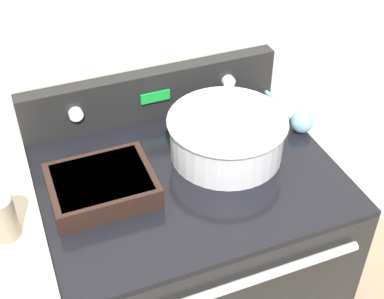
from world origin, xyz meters
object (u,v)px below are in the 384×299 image
(casserole_dish, at_px, (102,184))
(spice_jar_white_cap, at_px, (3,216))
(ladle, at_px, (299,120))
(mixing_bowl, at_px, (227,134))

(casserole_dish, height_order, spice_jar_white_cap, spice_jar_white_cap)
(casserole_dish, relative_size, ladle, 0.97)
(mixing_bowl, distance_m, ladle, 0.26)
(mixing_bowl, height_order, spice_jar_white_cap, spice_jar_white_cap)
(mixing_bowl, distance_m, casserole_dish, 0.37)
(casserole_dish, height_order, ladle, ladle)
(mixing_bowl, relative_size, ladle, 1.22)
(ladle, bearing_deg, spice_jar_white_cap, -171.37)
(mixing_bowl, relative_size, spice_jar_white_cap, 2.65)
(casserole_dish, xyz_separation_m, ladle, (0.61, 0.07, -0.00))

